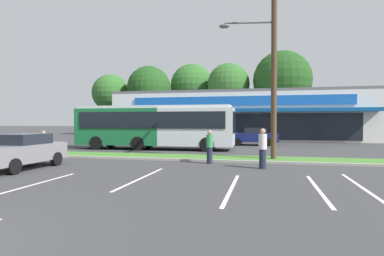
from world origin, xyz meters
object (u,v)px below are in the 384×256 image
object	(u,v)px
car_2	(139,136)
pedestrian_mid	(263,149)
utility_pole	(271,58)
pedestrian_near_bench	(44,144)
car_3	(21,151)
car_0	(254,136)
pedestrian_by_pole	(210,147)
city_bus	(155,126)

from	to	relation	value
car_2	pedestrian_mid	world-z (taller)	pedestrian_mid
utility_pole	pedestrian_near_bench	bearing A→B (deg)	-172.39
car_3	pedestrian_near_bench	size ratio (longest dim) A/B	2.69
car_2	pedestrian_near_bench	size ratio (longest dim) A/B	2.76
utility_pole	car_0	bearing A→B (deg)	96.32
utility_pole	car_3	world-z (taller)	utility_pole
car_2	pedestrian_near_bench	xyz separation A→B (m)	(-0.53, -12.60, 0.04)
pedestrian_by_pole	pedestrian_mid	bearing A→B (deg)	-104.98
car_2	car_3	distance (m)	16.30
car_3	pedestrian_mid	xyz separation A→B (m)	(10.38, 2.42, 0.10)
pedestrian_near_bench	pedestrian_mid	bearing A→B (deg)	51.71
car_0	pedestrian_near_bench	size ratio (longest dim) A/B	2.70
city_bus	pedestrian_near_bench	distance (m)	8.15
car_0	pedestrian_by_pole	xyz separation A→B (m)	(-1.76, -12.78, 0.05)
pedestrian_near_bench	city_bus	bearing A→B (deg)	116.60
car_0	pedestrian_mid	bearing A→B (deg)	93.36
car_0	car_3	bearing A→B (deg)	59.70
city_bus	car_2	size ratio (longest dim) A/B	2.75
pedestrian_near_bench	pedestrian_mid	world-z (taller)	pedestrian_mid
car_3	pedestrian_by_pole	bearing A→B (deg)	114.70
utility_pole	pedestrian_near_bench	distance (m)	13.43
car_2	pedestrian_by_pole	distance (m)	15.52
car_0	car_3	distance (m)	18.96
pedestrian_near_bench	car_3	bearing A→B (deg)	-7.46
city_bus	car_3	size ratio (longest dim) A/B	2.81
car_2	car_3	size ratio (longest dim) A/B	1.03
car_2	car_0	bearing A→B (deg)	0.62
city_bus	pedestrian_mid	distance (m)	11.42
pedestrian_near_bench	pedestrian_mid	size ratio (longest dim) A/B	0.88
utility_pole	car_0	xyz separation A→B (m)	(-1.22, 11.04, -4.63)
car_0	pedestrian_near_bench	xyz separation A→B (m)	(-11.27, -12.71, 0.00)
pedestrian_by_pole	car_2	bearing A→B (deg)	44.73
pedestrian_near_bench	pedestrian_mid	distance (m)	12.15
city_bus	pedestrian_mid	world-z (taller)	city_bus
pedestrian_near_bench	pedestrian_by_pole	bearing A→B (deg)	57.13
pedestrian_mid	pedestrian_near_bench	bearing A→B (deg)	-173.59
car_3	pedestrian_near_bench	xyz separation A→B (m)	(-1.71, 3.66, -0.01)
car_2	utility_pole	bearing A→B (deg)	-42.42
car_2	pedestrian_by_pole	world-z (taller)	pedestrian_by_pole
car_0	car_3	world-z (taller)	car_3
car_2	pedestrian_near_bench	world-z (taller)	pedestrian_near_bench
city_bus	utility_pole	bearing A→B (deg)	-33.70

